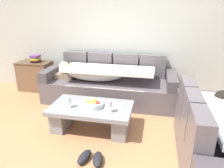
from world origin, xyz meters
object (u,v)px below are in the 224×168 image
at_px(side_cabinet, 36,76).
at_px(wine_glass_near_left, 69,100).
at_px(wine_glass_near_right, 110,104).
at_px(couch_along_wall, 107,84).
at_px(fruit_bowl, 94,104).
at_px(couch_near_window, 222,142).
at_px(open_magazine, 115,105).
at_px(pair_of_shoes, 91,158).
at_px(book_stack_on_cabinet, 35,59).
at_px(coffee_table, 91,115).

bearing_deg(side_cabinet, wine_glass_near_left, -45.48).
distance_m(wine_glass_near_right, side_cabinet, 2.50).
xyz_separation_m(wine_glass_near_left, side_cabinet, (-1.42, 1.44, -0.17)).
distance_m(couch_along_wall, fruit_bowl, 1.12).
height_order(couch_along_wall, couch_near_window, same).
height_order(fruit_bowl, open_magazine, fruit_bowl).
distance_m(side_cabinet, pair_of_shoes, 2.81).
bearing_deg(book_stack_on_cabinet, couch_near_window, -28.44).
distance_m(coffee_table, open_magazine, 0.38).
bearing_deg(couch_along_wall, couch_near_window, -43.13).
distance_m(couch_along_wall, wine_glass_near_right, 1.28).
distance_m(wine_glass_near_right, pair_of_shoes, 0.74).
xyz_separation_m(wine_glass_near_right, open_magazine, (0.03, 0.21, -0.11)).
height_order(coffee_table, book_stack_on_cabinet, book_stack_on_cabinet).
bearing_deg(coffee_table, couch_along_wall, 91.01).
height_order(open_magazine, side_cabinet, side_cabinet).
distance_m(wine_glass_near_right, open_magazine, 0.24).
distance_m(coffee_table, pair_of_shoes, 0.76).
relative_size(book_stack_on_cabinet, pair_of_shoes, 0.69).
xyz_separation_m(wine_glass_near_left, open_magazine, (0.63, 0.20, -0.11)).
bearing_deg(open_magazine, couch_along_wall, 102.10).
height_order(couch_near_window, coffee_table, couch_near_window).
distance_m(open_magazine, side_cabinet, 2.40).
bearing_deg(open_magazine, fruit_bowl, -169.27).
relative_size(couch_near_window, fruit_bowl, 6.09).
bearing_deg(coffee_table, couch_near_window, -16.03).
xyz_separation_m(couch_along_wall, side_cabinet, (-1.69, 0.22, -0.01)).
relative_size(wine_glass_near_right, pair_of_shoes, 0.49).
relative_size(wine_glass_near_left, side_cabinet, 0.23).
bearing_deg(couch_near_window, coffee_table, 73.97).
bearing_deg(wine_glass_near_left, open_magazine, 17.21).
height_order(coffee_table, wine_glass_near_left, wine_glass_near_left).
distance_m(wine_glass_near_left, open_magazine, 0.67).
height_order(couch_along_wall, wine_glass_near_right, couch_along_wall).
bearing_deg(couch_along_wall, open_magazine, -70.79).
height_order(couch_near_window, fruit_bowl, couch_near_window).
xyz_separation_m(couch_along_wall, fruit_bowl, (0.07, -1.11, 0.09)).
relative_size(couch_near_window, pair_of_shoes, 5.00).
height_order(couch_along_wall, open_magazine, couch_along_wall).
distance_m(couch_along_wall, couch_near_window, 2.32).
height_order(side_cabinet, book_stack_on_cabinet, book_stack_on_cabinet).
bearing_deg(couch_near_window, fruit_bowl, 73.82).
height_order(couch_near_window, wine_glass_near_right, couch_near_window).
bearing_deg(open_magazine, wine_glass_near_right, -104.11).
relative_size(couch_along_wall, fruit_bowl, 8.96).
relative_size(fruit_bowl, book_stack_on_cabinet, 1.19).
bearing_deg(couch_near_window, wine_glass_near_right, 75.42).
xyz_separation_m(book_stack_on_cabinet, pair_of_shoes, (1.87, -2.03, -0.67)).
bearing_deg(open_magazine, pair_of_shoes, -106.16).
distance_m(couch_near_window, side_cabinet, 3.84).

